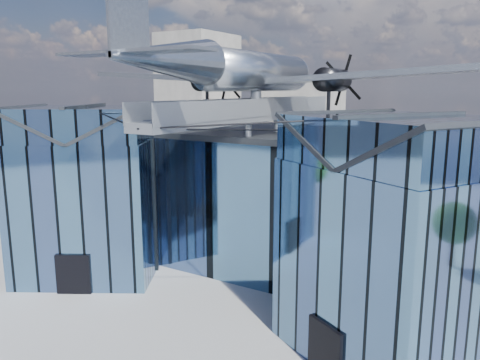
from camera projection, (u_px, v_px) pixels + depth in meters
The scene contains 4 objects.
ground_plane at pixel (224, 297), 29.45m from camera, with size 120.00×120.00×0.00m, color gray.
museum at pixel (268, 194), 33.26m from camera, with size 32.88×24.50×17.60m.
bg_towers at pixel (419, 109), 69.08m from camera, with size 77.00×24.50×26.00m.
tree_side_w at pixel (19, 197), 43.13m from camera, with size 3.87×3.87×4.60m.
Camera 1 is at (15.19, -22.92, 12.93)m, focal length 35.00 mm.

